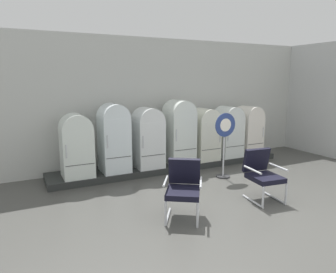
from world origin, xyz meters
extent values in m
cube|color=#474643|center=(0.00, 0.00, -0.03)|extent=(12.00, 10.00, 0.05)
cube|color=beige|center=(0.00, 3.66, 1.64)|extent=(11.76, 0.12, 3.28)
cube|color=#47443F|center=(0.00, 3.66, 2.93)|extent=(11.76, 0.07, 0.06)
cube|color=silver|center=(4.66, 2.50, 1.64)|extent=(0.12, 2.20, 3.28)
cube|color=#282B2A|center=(0.00, 3.02, 0.07)|extent=(6.10, 0.95, 0.15)
cube|color=silver|center=(-2.37, 2.90, 0.67)|extent=(0.65, 0.62, 1.05)
cylinder|color=silver|center=(-2.37, 2.90, 1.20)|extent=(0.65, 0.60, 0.65)
cube|color=#383838|center=(-2.37, 2.59, 0.48)|extent=(0.60, 0.01, 0.01)
cylinder|color=silver|center=(-2.64, 2.57, 0.80)|extent=(0.02, 0.02, 0.28)
cube|color=white|center=(-1.53, 2.92, 0.77)|extent=(0.62, 0.65, 1.25)
cylinder|color=white|center=(-1.53, 2.92, 1.40)|extent=(0.62, 0.64, 0.62)
cube|color=#383838|center=(-1.53, 2.59, 0.55)|extent=(0.57, 0.01, 0.01)
cylinder|color=silver|center=(-1.78, 2.57, 0.92)|extent=(0.02, 0.02, 0.28)
cube|color=silver|center=(-0.69, 2.90, 0.71)|extent=(0.65, 0.63, 1.12)
cylinder|color=silver|center=(-0.69, 2.90, 1.27)|extent=(0.65, 0.61, 0.65)
cube|color=#383838|center=(-0.69, 2.59, 0.51)|extent=(0.59, 0.01, 0.01)
cylinder|color=silver|center=(-0.96, 2.57, 0.84)|extent=(0.02, 0.02, 0.28)
cube|color=silver|center=(0.16, 2.93, 0.78)|extent=(0.65, 0.68, 1.26)
cylinder|color=silver|center=(0.16, 2.93, 1.41)|extent=(0.65, 0.67, 0.65)
cube|color=#383838|center=(0.16, 2.59, 0.55)|extent=(0.60, 0.01, 0.01)
cylinder|color=silver|center=(-0.10, 2.57, 0.93)|extent=(0.02, 0.02, 0.28)
cube|color=silver|center=(0.92, 2.92, 0.67)|extent=(0.62, 0.66, 1.04)
cylinder|color=silver|center=(0.92, 2.92, 1.19)|extent=(0.62, 0.65, 0.62)
cube|color=#383838|center=(0.92, 2.59, 0.48)|extent=(0.57, 0.01, 0.01)
cylinder|color=silver|center=(1.18, 2.57, 0.79)|extent=(0.02, 0.02, 0.28)
cube|color=silver|center=(1.68, 2.92, 0.68)|extent=(0.63, 0.65, 1.06)
cylinder|color=silver|center=(1.68, 2.92, 1.21)|extent=(0.63, 0.64, 0.63)
cube|color=#383838|center=(1.68, 2.59, 0.49)|extent=(0.58, 0.01, 0.01)
cylinder|color=silver|center=(1.43, 2.57, 0.80)|extent=(0.02, 0.02, 0.28)
cube|color=silver|center=(2.40, 2.92, 0.68)|extent=(0.60, 0.65, 1.06)
cylinder|color=silver|center=(2.40, 2.92, 1.21)|extent=(0.60, 0.64, 0.60)
cube|color=#383838|center=(2.40, 2.59, 0.49)|extent=(0.55, 0.01, 0.01)
cylinder|color=silver|center=(2.64, 2.57, 0.80)|extent=(0.02, 0.02, 0.28)
cylinder|color=silver|center=(-1.40, 0.44, 0.02)|extent=(0.38, 0.55, 0.04)
cylinder|color=silver|center=(-1.56, 0.19, 0.21)|extent=(0.06, 0.06, 0.38)
cylinder|color=silver|center=(-0.99, 0.16, 0.02)|extent=(0.38, 0.55, 0.04)
cylinder|color=silver|center=(-1.15, -0.08, 0.21)|extent=(0.06, 0.06, 0.38)
cube|color=black|center=(-1.19, 0.30, 0.45)|extent=(0.76, 0.77, 0.09)
cube|color=black|center=(-1.03, 0.55, 0.72)|extent=(0.53, 0.43, 0.46)
cylinder|color=silver|center=(-1.43, 0.46, 0.63)|extent=(0.31, 0.45, 0.04)
cylinder|color=silver|center=(-0.95, 0.14, 0.63)|extent=(0.31, 0.45, 0.04)
cylinder|color=silver|center=(0.30, 0.31, 0.02)|extent=(0.12, 0.63, 0.04)
cylinder|color=silver|center=(0.27, 0.02, 0.21)|extent=(0.04, 0.04, 0.38)
cylinder|color=silver|center=(0.79, 0.25, 0.02)|extent=(0.12, 0.63, 0.04)
cylinder|color=silver|center=(0.75, -0.04, 0.21)|extent=(0.04, 0.04, 0.38)
cube|color=black|center=(0.55, 0.28, 0.45)|extent=(0.60, 0.63, 0.09)
cube|color=black|center=(0.58, 0.58, 0.72)|extent=(0.55, 0.23, 0.46)
cylinder|color=silver|center=(0.27, 0.32, 0.63)|extent=(0.10, 0.52, 0.04)
cylinder|color=silver|center=(0.83, 0.25, 0.63)|extent=(0.10, 0.52, 0.04)
cylinder|color=#2D2D30|center=(0.72, 1.81, 0.01)|extent=(0.32, 0.32, 0.03)
cylinder|color=silver|center=(0.72, 1.81, 0.63)|extent=(0.04, 0.04, 1.20)
cylinder|color=navy|center=(0.72, 1.78, 1.23)|extent=(0.54, 0.02, 0.54)
cylinder|color=white|center=(0.72, 1.77, 1.23)|extent=(0.30, 0.00, 0.30)
camera|label=1|loc=(-3.55, -3.88, 2.26)|focal=33.38mm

